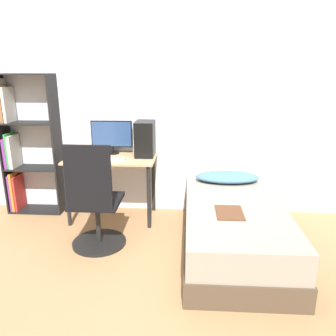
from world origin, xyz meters
TOP-DOWN VIEW (x-y plane):
  - ground_plane at (0.00, 0.00)m, footprint 14.00×14.00m
  - wall_back at (0.00, 1.47)m, footprint 8.00×0.05m
  - desk at (-0.42, 1.16)m, footprint 1.01×0.58m
  - bookshelf at (-1.54, 1.31)m, footprint 0.66×0.29m
  - office_chair at (-0.44, 0.46)m, footprint 0.54×0.54m
  - bed at (0.90, 0.53)m, footprint 0.95×1.84m
  - pillow at (0.90, 1.19)m, footprint 0.72×0.36m
  - magazine at (0.83, 0.31)m, footprint 0.24×0.32m
  - monitor at (-0.45, 1.35)m, footprint 0.49×0.16m
  - keyboard at (-0.44, 1.04)m, footprint 0.41×0.11m
  - pc_tower at (-0.05, 1.27)m, footprint 0.21×0.32m
  - phone at (-0.85, 1.17)m, footprint 0.07×0.14m

SIDE VIEW (x-z plane):
  - ground_plane at x=0.00m, z-range 0.00..0.00m
  - bed at x=0.90m, z-range 0.00..0.47m
  - office_chair at x=-0.44m, z-range -0.12..0.95m
  - magazine at x=0.83m, z-range 0.47..0.48m
  - pillow at x=0.90m, z-range 0.47..0.58m
  - desk at x=-0.42m, z-range 0.25..0.99m
  - phone at x=-0.85m, z-range 0.74..0.75m
  - keyboard at x=-0.44m, z-range 0.74..0.76m
  - bookshelf at x=-1.54m, z-range -0.01..1.66m
  - pc_tower at x=-0.05m, z-range 0.74..1.14m
  - monitor at x=-0.45m, z-range 0.76..1.16m
  - wall_back at x=0.00m, z-range 0.00..2.50m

